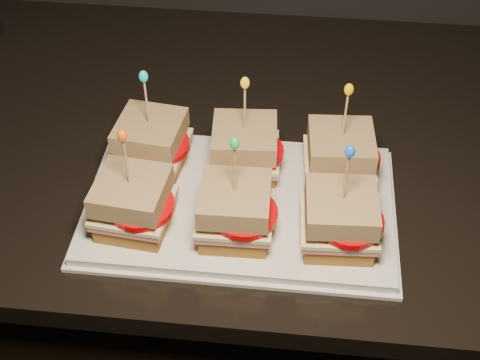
# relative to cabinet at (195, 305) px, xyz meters

# --- Properties ---
(cabinet) EXTENTS (2.21, 0.68, 0.89)m
(cabinet) POSITION_rel_cabinet_xyz_m (0.00, 0.00, 0.00)
(cabinet) COLOR black
(cabinet) RESTS_ON ground
(granite_slab) EXTENTS (2.25, 0.72, 0.03)m
(granite_slab) POSITION_rel_cabinet_xyz_m (0.00, 0.00, 0.46)
(granite_slab) COLOR black
(granite_slab) RESTS_ON cabinet
(platter) EXTENTS (0.41, 0.25, 0.02)m
(platter) POSITION_rel_cabinet_xyz_m (0.11, -0.17, 0.49)
(platter) COLOR silver
(platter) RESTS_ON granite_slab
(platter_rim) EXTENTS (0.42, 0.27, 0.01)m
(platter_rim) POSITION_rel_cabinet_xyz_m (0.11, -0.17, 0.48)
(platter_rim) COLOR silver
(platter_rim) RESTS_ON granite_slab
(sandwich_0_bread_bot) EXTENTS (0.09, 0.09, 0.02)m
(sandwich_0_bread_bot) POSITION_rel_cabinet_xyz_m (-0.02, -0.11, 0.51)
(sandwich_0_bread_bot) COLOR brown
(sandwich_0_bread_bot) RESTS_ON platter
(sandwich_0_ham) EXTENTS (0.10, 0.10, 0.01)m
(sandwich_0_ham) POSITION_rel_cabinet_xyz_m (-0.02, -0.11, 0.53)
(sandwich_0_ham) COLOR #B65F53
(sandwich_0_ham) RESTS_ON sandwich_0_bread_bot
(sandwich_0_cheese) EXTENTS (0.10, 0.10, 0.01)m
(sandwich_0_cheese) POSITION_rel_cabinet_xyz_m (-0.02, -0.11, 0.53)
(sandwich_0_cheese) COLOR beige
(sandwich_0_cheese) RESTS_ON sandwich_0_ham
(sandwich_0_tomato) EXTENTS (0.08, 0.08, 0.01)m
(sandwich_0_tomato) POSITION_rel_cabinet_xyz_m (-0.01, -0.12, 0.54)
(sandwich_0_tomato) COLOR #BB0306
(sandwich_0_tomato) RESTS_ON sandwich_0_cheese
(sandwich_0_bread_top) EXTENTS (0.10, 0.10, 0.03)m
(sandwich_0_bread_top) POSITION_rel_cabinet_xyz_m (-0.02, -0.11, 0.56)
(sandwich_0_bread_top) COLOR brown
(sandwich_0_bread_top) RESTS_ON sandwich_0_tomato
(sandwich_0_pick) EXTENTS (0.00, 0.00, 0.09)m
(sandwich_0_pick) POSITION_rel_cabinet_xyz_m (-0.02, -0.11, 0.60)
(sandwich_0_pick) COLOR tan
(sandwich_0_pick) RESTS_ON sandwich_0_bread_top
(sandwich_0_frill) EXTENTS (0.01, 0.01, 0.02)m
(sandwich_0_frill) POSITION_rel_cabinet_xyz_m (-0.02, -0.11, 0.65)
(sandwich_0_frill) COLOR #13C5BA
(sandwich_0_frill) RESTS_ON sandwich_0_pick
(sandwich_1_bread_bot) EXTENTS (0.09, 0.09, 0.02)m
(sandwich_1_bread_bot) POSITION_rel_cabinet_xyz_m (0.11, -0.11, 0.51)
(sandwich_1_bread_bot) COLOR brown
(sandwich_1_bread_bot) RESTS_ON platter
(sandwich_1_ham) EXTENTS (0.10, 0.10, 0.01)m
(sandwich_1_ham) POSITION_rel_cabinet_xyz_m (0.11, -0.11, 0.53)
(sandwich_1_ham) COLOR #B65F53
(sandwich_1_ham) RESTS_ON sandwich_1_bread_bot
(sandwich_1_cheese) EXTENTS (0.10, 0.10, 0.01)m
(sandwich_1_cheese) POSITION_rel_cabinet_xyz_m (0.11, -0.11, 0.53)
(sandwich_1_cheese) COLOR beige
(sandwich_1_cheese) RESTS_ON sandwich_1_ham
(sandwich_1_tomato) EXTENTS (0.08, 0.08, 0.01)m
(sandwich_1_tomato) POSITION_rel_cabinet_xyz_m (0.12, -0.12, 0.54)
(sandwich_1_tomato) COLOR #BB0306
(sandwich_1_tomato) RESTS_ON sandwich_1_cheese
(sandwich_1_bread_top) EXTENTS (0.09, 0.09, 0.03)m
(sandwich_1_bread_top) POSITION_rel_cabinet_xyz_m (0.11, -0.11, 0.56)
(sandwich_1_bread_top) COLOR brown
(sandwich_1_bread_top) RESTS_ON sandwich_1_tomato
(sandwich_1_pick) EXTENTS (0.00, 0.00, 0.09)m
(sandwich_1_pick) POSITION_rel_cabinet_xyz_m (0.11, -0.11, 0.60)
(sandwich_1_pick) COLOR tan
(sandwich_1_pick) RESTS_ON sandwich_1_bread_top
(sandwich_1_frill) EXTENTS (0.01, 0.01, 0.02)m
(sandwich_1_frill) POSITION_rel_cabinet_xyz_m (0.11, -0.11, 0.65)
(sandwich_1_frill) COLOR yellow
(sandwich_1_frill) RESTS_ON sandwich_1_pick
(sandwich_2_bread_bot) EXTENTS (0.09, 0.09, 0.02)m
(sandwich_2_bread_bot) POSITION_rel_cabinet_xyz_m (0.24, -0.11, 0.51)
(sandwich_2_bread_bot) COLOR brown
(sandwich_2_bread_bot) RESTS_ON platter
(sandwich_2_ham) EXTENTS (0.10, 0.10, 0.01)m
(sandwich_2_ham) POSITION_rel_cabinet_xyz_m (0.24, -0.11, 0.53)
(sandwich_2_ham) COLOR #B65F53
(sandwich_2_ham) RESTS_ON sandwich_2_bread_bot
(sandwich_2_cheese) EXTENTS (0.10, 0.10, 0.01)m
(sandwich_2_cheese) POSITION_rel_cabinet_xyz_m (0.24, -0.11, 0.53)
(sandwich_2_cheese) COLOR beige
(sandwich_2_cheese) RESTS_ON sandwich_2_ham
(sandwich_2_tomato) EXTENTS (0.08, 0.08, 0.01)m
(sandwich_2_tomato) POSITION_rel_cabinet_xyz_m (0.25, -0.12, 0.54)
(sandwich_2_tomato) COLOR #BB0306
(sandwich_2_tomato) RESTS_ON sandwich_2_cheese
(sandwich_2_bread_top) EXTENTS (0.09, 0.09, 0.03)m
(sandwich_2_bread_top) POSITION_rel_cabinet_xyz_m (0.24, -0.11, 0.56)
(sandwich_2_bread_top) COLOR brown
(sandwich_2_bread_top) RESTS_ON sandwich_2_tomato
(sandwich_2_pick) EXTENTS (0.00, 0.00, 0.09)m
(sandwich_2_pick) POSITION_rel_cabinet_xyz_m (0.24, -0.11, 0.60)
(sandwich_2_pick) COLOR tan
(sandwich_2_pick) RESTS_ON sandwich_2_bread_top
(sandwich_2_frill) EXTENTS (0.01, 0.01, 0.02)m
(sandwich_2_frill) POSITION_rel_cabinet_xyz_m (0.24, -0.11, 0.65)
(sandwich_2_frill) COLOR #F1B601
(sandwich_2_frill) RESTS_ON sandwich_2_pick
(sandwich_3_bread_bot) EXTENTS (0.09, 0.09, 0.02)m
(sandwich_3_bread_bot) POSITION_rel_cabinet_xyz_m (-0.02, -0.23, 0.51)
(sandwich_3_bread_bot) COLOR brown
(sandwich_3_bread_bot) RESTS_ON platter
(sandwich_3_ham) EXTENTS (0.10, 0.10, 0.01)m
(sandwich_3_ham) POSITION_rel_cabinet_xyz_m (-0.02, -0.23, 0.53)
(sandwich_3_ham) COLOR #B65F53
(sandwich_3_ham) RESTS_ON sandwich_3_bread_bot
(sandwich_3_cheese) EXTENTS (0.10, 0.10, 0.01)m
(sandwich_3_cheese) POSITION_rel_cabinet_xyz_m (-0.02, -0.23, 0.53)
(sandwich_3_cheese) COLOR beige
(sandwich_3_cheese) RESTS_ON sandwich_3_ham
(sandwich_3_tomato) EXTENTS (0.08, 0.08, 0.01)m
(sandwich_3_tomato) POSITION_rel_cabinet_xyz_m (-0.01, -0.23, 0.54)
(sandwich_3_tomato) COLOR #BB0306
(sandwich_3_tomato) RESTS_ON sandwich_3_cheese
(sandwich_3_bread_top) EXTENTS (0.09, 0.09, 0.03)m
(sandwich_3_bread_top) POSITION_rel_cabinet_xyz_m (-0.02, -0.23, 0.56)
(sandwich_3_bread_top) COLOR brown
(sandwich_3_bread_top) RESTS_ON sandwich_3_tomato
(sandwich_3_pick) EXTENTS (0.00, 0.00, 0.09)m
(sandwich_3_pick) POSITION_rel_cabinet_xyz_m (-0.02, -0.23, 0.60)
(sandwich_3_pick) COLOR tan
(sandwich_3_pick) RESTS_ON sandwich_3_bread_top
(sandwich_3_frill) EXTENTS (0.01, 0.01, 0.02)m
(sandwich_3_frill) POSITION_rel_cabinet_xyz_m (-0.02, -0.23, 0.65)
(sandwich_3_frill) COLOR #F34E0F
(sandwich_3_frill) RESTS_ON sandwich_3_pick
(sandwich_4_bread_bot) EXTENTS (0.09, 0.09, 0.02)m
(sandwich_4_bread_bot) POSITION_rel_cabinet_xyz_m (0.11, -0.23, 0.51)
(sandwich_4_bread_bot) COLOR brown
(sandwich_4_bread_bot) RESTS_ON platter
(sandwich_4_ham) EXTENTS (0.10, 0.09, 0.01)m
(sandwich_4_ham) POSITION_rel_cabinet_xyz_m (0.11, -0.23, 0.53)
(sandwich_4_ham) COLOR #B65F53
(sandwich_4_ham) RESTS_ON sandwich_4_bread_bot
(sandwich_4_cheese) EXTENTS (0.10, 0.09, 0.01)m
(sandwich_4_cheese) POSITION_rel_cabinet_xyz_m (0.11, -0.23, 0.53)
(sandwich_4_cheese) COLOR beige
(sandwich_4_cheese) RESTS_ON sandwich_4_ham
(sandwich_4_tomato) EXTENTS (0.08, 0.08, 0.01)m
(sandwich_4_tomato) POSITION_rel_cabinet_xyz_m (0.12, -0.23, 0.54)
(sandwich_4_tomato) COLOR #BB0306
(sandwich_4_tomato) RESTS_ON sandwich_4_cheese
(sandwich_4_bread_top) EXTENTS (0.09, 0.09, 0.03)m
(sandwich_4_bread_top) POSITION_rel_cabinet_xyz_m (0.11, -0.23, 0.56)
(sandwich_4_bread_top) COLOR brown
(sandwich_4_bread_top) RESTS_ON sandwich_4_tomato
(sandwich_4_pick) EXTENTS (0.00, 0.00, 0.09)m
(sandwich_4_pick) POSITION_rel_cabinet_xyz_m (0.11, -0.23, 0.60)
(sandwich_4_pick) COLOR tan
(sandwich_4_pick) RESTS_ON sandwich_4_bread_top
(sandwich_4_frill) EXTENTS (0.01, 0.01, 0.02)m
(sandwich_4_frill) POSITION_rel_cabinet_xyz_m (0.11, -0.23, 0.65)
(sandwich_4_frill) COLOR green
(sandwich_4_frill) RESTS_ON sandwich_4_pick
(sandwich_5_bread_bot) EXTENTS (0.09, 0.09, 0.02)m
(sandwich_5_bread_bot) POSITION_rel_cabinet_xyz_m (0.24, -0.23, 0.51)
(sandwich_5_bread_bot) COLOR brown
(sandwich_5_bread_bot) RESTS_ON platter
(sandwich_5_ham) EXTENTS (0.10, 0.09, 0.01)m
(sandwich_5_ham) POSITION_rel_cabinet_xyz_m (0.24, -0.23, 0.53)
(sandwich_5_ham) COLOR #B65F53
(sandwich_5_ham) RESTS_ON sandwich_5_bread_bot
(sandwich_5_cheese) EXTENTS (0.10, 0.10, 0.01)m
(sandwich_5_cheese) POSITION_rel_cabinet_xyz_m (0.24, -0.23, 0.53)
(sandwich_5_cheese) COLOR beige
(sandwich_5_cheese) RESTS_ON sandwich_5_ham
(sandwich_5_tomato) EXTENTS (0.08, 0.08, 0.01)m
(sandwich_5_tomato) POSITION_rel_cabinet_xyz_m (0.25, -0.23, 0.54)
(sandwich_5_tomato) COLOR #BB0306
(sandwich_5_tomato) RESTS_ON sandwich_5_cheese
(sandwich_5_bread_top) EXTENTS (0.09, 0.09, 0.03)m
(sandwich_5_bread_top) POSITION_rel_cabinet_xyz_m (0.24, -0.23, 0.56)
(sandwich_5_bread_top) COLOR brown
(sandwich_5_bread_top) RESTS_ON sandwich_5_tomato
(sandwich_5_pick) EXTENTS (0.00, 0.00, 0.09)m
(sandwich_5_pick) POSITION_rel_cabinet_xyz_m (0.24, -0.23, 0.60)
(sandwich_5_pick) COLOR tan
(sandwich_5_pick) RESTS_ON sandwich_5_bread_top
(sandwich_5_frill) EXTENTS (0.01, 0.01, 0.02)m
(sandwich_5_frill) POSITION_rel_cabinet_xyz_m (0.24, -0.23, 0.65)
(sandwich_5_frill) COLOR blue
(sandwich_5_frill) RESTS_ON sandwich_5_pick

